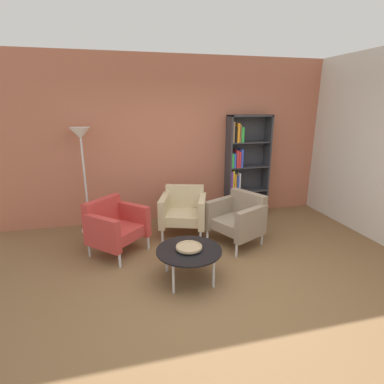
# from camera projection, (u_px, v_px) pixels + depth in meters

# --- Properties ---
(ground_plane) EXTENTS (8.32, 8.32, 0.00)m
(ground_plane) POSITION_uv_depth(u_px,v_px,m) (219.00, 287.00, 3.56)
(ground_plane) COLOR brown
(brick_back_panel) EXTENTS (6.40, 0.12, 2.90)m
(brick_back_panel) POSITION_uv_depth(u_px,v_px,m) (177.00, 141.00, 5.43)
(brick_back_panel) COLOR #B2664C
(brick_back_panel) RESTS_ON ground_plane
(bookshelf_tall) EXTENTS (0.80, 0.30, 1.90)m
(bookshelf_tall) POSITION_uv_depth(u_px,v_px,m) (243.00, 167.00, 5.66)
(bookshelf_tall) COLOR #333338
(bookshelf_tall) RESTS_ON ground_plane
(coffee_table_low) EXTENTS (0.80, 0.80, 0.40)m
(coffee_table_low) POSITION_uv_depth(u_px,v_px,m) (189.00, 252.00, 3.63)
(coffee_table_low) COLOR black
(coffee_table_low) RESTS_ON ground_plane
(decorative_bowl) EXTENTS (0.32, 0.32, 0.05)m
(decorative_bowl) POSITION_uv_depth(u_px,v_px,m) (189.00, 247.00, 3.62)
(decorative_bowl) COLOR tan
(decorative_bowl) RESTS_ON coffee_table_low
(armchair_corner_red) EXTENTS (0.88, 0.84, 0.78)m
(armchair_corner_red) POSITION_uv_depth(u_px,v_px,m) (184.00, 210.00, 4.92)
(armchair_corner_red) COLOR #C6B289
(armchair_corner_red) RESTS_ON ground_plane
(armchair_spare_guest) EXTENTS (0.95, 0.95, 0.78)m
(armchair_spare_guest) POSITION_uv_depth(u_px,v_px,m) (115.00, 226.00, 4.30)
(armchair_spare_guest) COLOR #B73833
(armchair_spare_guest) RESTS_ON ground_plane
(armchair_near_window) EXTENTS (0.89, 0.92, 0.78)m
(armchair_near_window) POSITION_uv_depth(u_px,v_px,m) (238.00, 218.00, 4.60)
(armchair_near_window) COLOR gray
(armchair_near_window) RESTS_ON ground_plane
(floor_lamp_torchiere) EXTENTS (0.32, 0.32, 1.74)m
(floor_lamp_torchiere) POSITION_uv_depth(u_px,v_px,m) (82.00, 146.00, 4.74)
(floor_lamp_torchiere) COLOR silver
(floor_lamp_torchiere) RESTS_ON ground_plane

